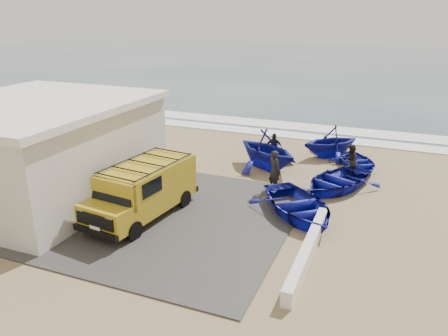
% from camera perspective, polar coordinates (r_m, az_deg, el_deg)
% --- Properties ---
extents(ground, '(160.00, 160.00, 0.00)m').
position_cam_1_polar(ground, '(19.43, -1.90, -4.37)').
color(ground, '#907853').
extents(slab, '(12.00, 10.00, 0.05)m').
position_cam_1_polar(slab, '(18.69, -10.05, -5.62)').
color(slab, '#3F3C39').
rests_on(slab, ground).
extents(ocean, '(180.00, 88.00, 0.01)m').
position_cam_1_polar(ocean, '(72.98, 16.60, 12.80)').
color(ocean, '#385166').
rests_on(ocean, ground).
extents(surf_line, '(180.00, 1.60, 0.06)m').
position_cam_1_polar(surf_line, '(30.16, 7.36, 4.43)').
color(surf_line, white).
rests_on(surf_line, ground).
extents(surf_wash, '(180.00, 2.20, 0.04)m').
position_cam_1_polar(surf_wash, '(32.51, 8.51, 5.49)').
color(surf_wash, white).
rests_on(surf_wash, ground).
extents(building, '(8.40, 9.40, 4.30)m').
position_cam_1_polar(building, '(21.25, -23.14, 2.37)').
color(building, silver).
rests_on(building, ground).
extents(parapet, '(0.35, 6.00, 0.55)m').
position_cam_1_polar(parapet, '(15.43, 10.91, -10.47)').
color(parapet, silver).
rests_on(parapet, ground).
extents(van, '(2.66, 5.45, 2.25)m').
position_cam_1_polar(van, '(17.94, -10.48, -2.63)').
color(van, '#B3951A').
rests_on(van, ground).
extents(boat_near_left, '(5.33, 5.49, 0.93)m').
position_cam_1_polar(boat_near_left, '(18.16, 9.70, -4.86)').
color(boat_near_left, '#131998').
rests_on(boat_near_left, ground).
extents(boat_near_right, '(4.57, 5.15, 0.88)m').
position_cam_1_polar(boat_near_right, '(21.23, 14.48, -1.58)').
color(boat_near_right, '#131998').
rests_on(boat_near_right, ground).
extents(boat_mid_left, '(5.21, 5.02, 2.11)m').
position_cam_1_polar(boat_mid_left, '(23.26, 5.59, 2.47)').
color(boat_mid_left, '#131998').
rests_on(boat_mid_left, ground).
extents(boat_mid_right, '(3.73, 4.10, 0.70)m').
position_cam_1_polar(boat_mid_right, '(24.38, 17.01, 0.74)').
color(boat_mid_right, '#131998').
rests_on(boat_mid_right, ground).
extents(boat_far_left, '(4.57, 4.55, 1.82)m').
position_cam_1_polar(boat_far_left, '(25.80, 13.76, 3.40)').
color(boat_far_left, '#131998').
rests_on(boat_far_left, ground).
extents(fisherman_front, '(0.86, 0.81, 1.97)m').
position_cam_1_polar(fisherman_front, '(20.35, 6.62, -0.36)').
color(fisherman_front, black).
rests_on(fisherman_front, ground).
extents(fisherman_middle, '(0.65, 0.84, 1.71)m').
position_cam_1_polar(fisherman_middle, '(22.75, 16.20, 0.83)').
color(fisherman_middle, black).
rests_on(fisherman_middle, ground).
extents(fisherman_back, '(1.04, 0.65, 1.65)m').
position_cam_1_polar(fisherman_back, '(24.35, 6.48, 2.67)').
color(fisherman_back, black).
rests_on(fisherman_back, ground).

